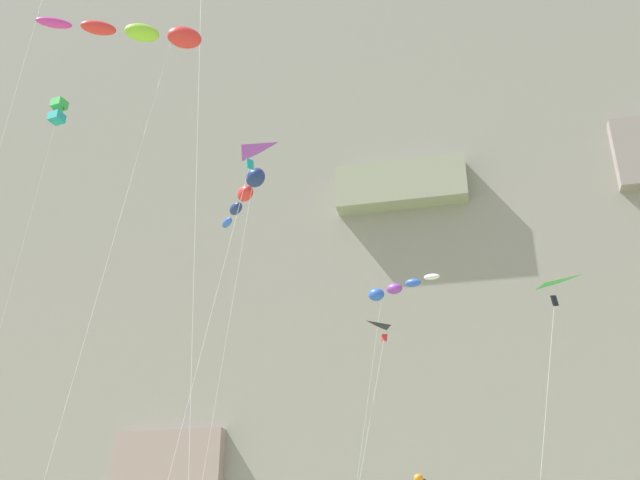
# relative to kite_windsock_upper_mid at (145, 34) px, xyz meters

# --- Properties ---
(cliff_face) EXTENTS (180.00, 28.48, 75.53)m
(cliff_face) POSITION_rel_kite_windsock_upper_mid_xyz_m (3.83, 60.63, 19.13)
(cliff_face) COLOR gray
(cliff_face) RESTS_ON ground
(kite_windsock_upper_mid) EXTENTS (5.07, 2.69, 19.07)m
(kite_windsock_upper_mid) POSITION_rel_kite_windsock_upper_mid_xyz_m (0.00, 0.00, 0.00)
(kite_windsock_upper_mid) COLOR red
(kite_windsock_upper_mid) RESTS_ON ground
(kite_delta_upper_left) EXTENTS (3.60, 4.57, 13.61)m
(kite_delta_upper_left) POSITION_rel_kite_windsock_upper_mid_xyz_m (12.88, 13.57, -5.38)
(kite_delta_upper_left) COLOR green
(kite_delta_upper_left) RESTS_ON ground
(kite_windsock_far_right) EXTENTS (6.58, 6.39, 21.59)m
(kite_windsock_far_right) POSITION_rel_kite_windsock_upper_mid_xyz_m (4.39, 30.21, 2.39)
(kite_windsock_far_right) COLOR blue
(kite_windsock_far_right) RESTS_ON ground
(kite_windsock_mid_right) EXTENTS (4.02, 7.26, 20.93)m
(kite_windsock_mid_right) POSITION_rel_kite_windsock_upper_mid_xyz_m (-0.96, 13.75, 1.67)
(kite_windsock_mid_right) COLOR navy
(kite_windsock_mid_right) RESTS_ON ground
(kite_delta_mid_center) EXTENTS (2.62, 4.08, 18.68)m
(kite_delta_mid_center) POSITION_rel_kite_windsock_upper_mid_xyz_m (0.77, 7.79, -0.40)
(kite_delta_mid_center) COLOR purple
(kite_delta_mid_center) RESTS_ON ground
(kite_box_low_right) EXTENTS (2.07, 1.87, 33.73)m
(kite_box_low_right) POSITION_rel_kite_windsock_upper_mid_xyz_m (-17.73, 20.72, 14.13)
(kite_box_low_right) COLOR green
(kite_box_low_right) RESTS_ON ground
(kite_delta_front_field) EXTENTS (3.21, 1.87, 12.19)m
(kite_delta_front_field) POSITION_rel_kite_windsock_upper_mid_xyz_m (6.06, 13.23, -6.99)
(kite_delta_front_field) COLOR black
(kite_delta_front_field) RESTS_ON ground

